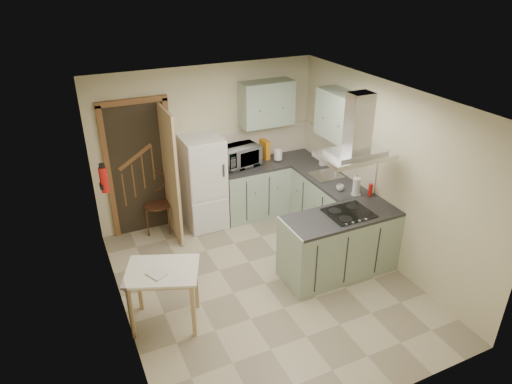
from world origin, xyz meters
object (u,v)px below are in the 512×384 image
fridge (204,183)px  bentwood_chair (158,205)px  peninsula (340,244)px  microwave (240,156)px  drop_leaf_table (165,296)px  extractor_hood (355,155)px

fridge → bentwood_chair: (-0.73, 0.14, -0.29)m
peninsula → bentwood_chair: (-1.95, 2.12, 0.01)m
peninsula → microwave: bearing=105.8°
drop_leaf_table → peninsula: bearing=21.5°
drop_leaf_table → microwave: (1.82, 2.01, 0.69)m
drop_leaf_table → microwave: microwave is taller
fridge → bentwood_chair: 0.79m
microwave → extractor_hood: bearing=-80.9°
fridge → bentwood_chair: fridge is taller
peninsula → bentwood_chair: bearing=132.6°
bentwood_chair → microwave: microwave is taller
extractor_hood → microwave: 2.25m
peninsula → microwave: microwave is taller
extractor_hood → bentwood_chair: 3.21m
fridge → bentwood_chair: size_ratio=1.63×
peninsula → extractor_hood: (0.10, 0.00, 1.27)m
peninsula → drop_leaf_table: size_ratio=1.92×
extractor_hood → microwave: (-0.68, 2.04, -0.65)m
microwave → fridge: bearing=176.1°
fridge → drop_leaf_table: (-1.18, -1.95, -0.37)m
extractor_hood → drop_leaf_table: 2.84m
peninsula → extractor_hood: bearing=0.0°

